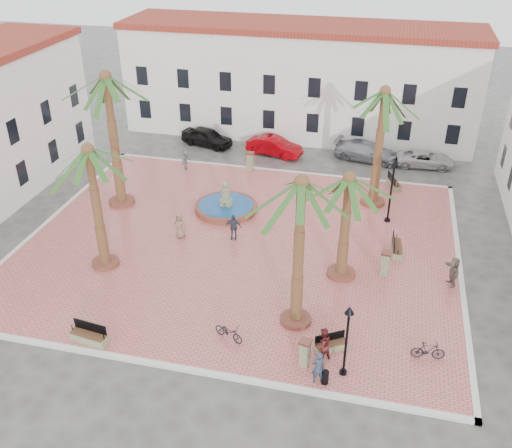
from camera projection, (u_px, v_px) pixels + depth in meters
The scene contains 35 objects.
ground at pixel (240, 244), 35.21m from camera, with size 120.00×120.00×0.00m, color #56544F.
plaza at pixel (240, 243), 35.17m from camera, with size 26.00×22.00×0.15m, color #D46962.
kerb_n at pixel (277, 171), 44.42m from camera, with size 26.30×0.30×0.16m, color silver.
kerb_s at pixel (178, 368), 25.92m from camera, with size 26.30×0.30×0.16m, color silver.
kerb_e at pixel (460, 272), 32.52m from camera, with size 0.30×22.30×0.16m, color silver.
kerb_w at pixel (51, 219), 37.81m from camera, with size 0.30×22.30×0.16m, color silver.
building_north at pixel (299, 80), 49.64m from camera, with size 30.40×7.40×9.50m.
fountain at pixel (226, 206), 38.60m from camera, with size 4.22×4.22×2.18m.
palm_nw at pixel (107, 92), 35.67m from camera, with size 5.75×5.75×9.27m.
palm_sw at pixel (90, 164), 29.89m from camera, with size 5.12×5.12×7.52m.
palm_s at pixel (301, 199), 25.19m from camera, with size 5.07×5.07×8.12m.
palm_e at pixel (348, 192), 29.54m from camera, with size 5.22×5.22×6.38m.
palm_ne at pixel (384, 105), 36.11m from camera, with size 5.44×5.44×8.31m.
bench_s at pixel (89, 337), 27.22m from camera, with size 1.95×0.82×1.00m.
bench_se at pixel (331, 345), 26.76m from camera, with size 1.61×1.25×0.84m.
bench_e at pixel (396, 248), 34.01m from camera, with size 0.72×1.96×1.01m.
bench_ne at pixel (394, 183), 41.69m from camera, with size 1.11×1.89×0.95m.
lamppost_s at pixel (348, 329), 24.24m from camera, with size 0.41×0.41×3.79m.
lamppost_e at pixel (392, 181), 35.98m from camera, with size 0.47×0.47×4.32m.
bollard_se at pixel (305, 353), 25.62m from camera, with size 0.62×0.62×1.43m.
bollard_n at pixel (250, 161), 43.89m from camera, with size 0.61×0.61×1.52m.
bollard_e at pixel (385, 263), 31.74m from camera, with size 0.59×0.59×1.52m.
litter_bin at pixel (325, 377), 24.87m from camera, with size 0.34×0.34×0.65m, color black.
cyclist_a at pixel (318, 367), 24.69m from camera, with size 0.61×0.40×1.67m, color #2F394C.
bicycle_a at pixel (229, 332), 27.31m from camera, with size 0.57×1.63×0.86m, color black.
cyclist_b at pixel (323, 344), 25.88m from camera, with size 0.85×0.66×1.75m, color #581C1B.
bicycle_b at pixel (428, 351), 26.12m from camera, with size 0.44×1.57×0.94m, color black.
pedestrian_fountain_a at pixel (180, 225), 35.27m from camera, with size 0.82×0.53×1.68m, color #85674F.
pedestrian_fountain_b at pixel (233, 227), 35.10m from camera, with size 0.99×0.41×1.69m, color #2E3C4D.
pedestrian_north at pixel (186, 160), 44.14m from camera, with size 1.02×0.58×1.57m, color #4B4A50.
pedestrian_east at pixel (453, 271), 30.94m from camera, with size 1.60×0.51×1.72m, color gray.
car_black at pixel (207, 137), 48.77m from camera, with size 1.82×4.52×1.54m, color black.
car_red at pixel (274, 146), 46.97m from camera, with size 1.61×4.62×1.52m, color #9E0109.
car_silver at pixel (367, 151), 46.07m from camera, with size 2.13×5.23×1.52m, color #95949C.
car_white at pixel (425, 159), 45.06m from camera, with size 2.05×4.44×1.23m, color beige.
Camera 1 is at (7.96, -28.77, 18.73)m, focal length 40.00 mm.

